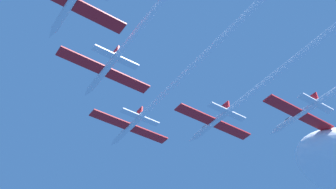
# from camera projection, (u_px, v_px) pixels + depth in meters

# --- Properties ---
(jet_lead) EXTENTS (20.85, 57.96, 3.45)m
(jet_lead) POSITION_uv_depth(u_px,v_px,m) (163.00, 95.00, 91.42)
(jet_lead) COLOR white
(jet_left_wing) EXTENTS (20.85, 69.16, 3.45)m
(jet_left_wing) POSITION_uv_depth(u_px,v_px,m) (155.00, 8.00, 73.62)
(jet_left_wing) COLOR white
(jet_right_wing) EXTENTS (20.85, 62.96, 3.45)m
(jet_right_wing) POSITION_uv_depth(u_px,v_px,m) (264.00, 83.00, 85.85)
(jet_right_wing) COLOR white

